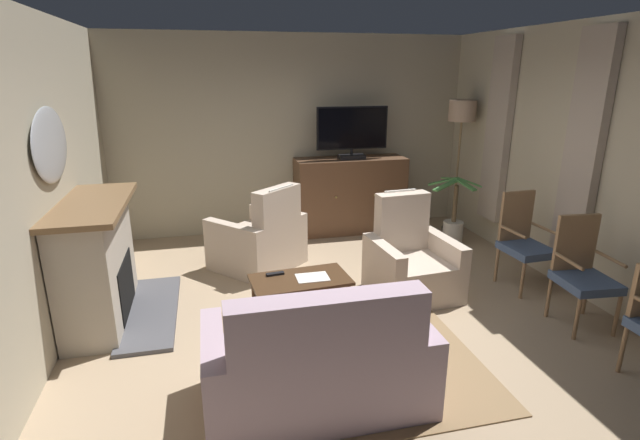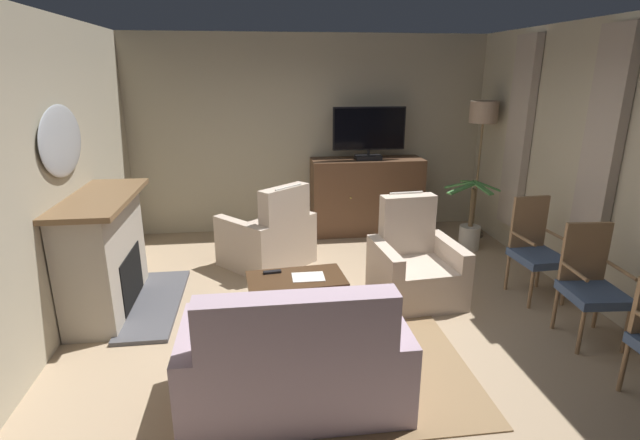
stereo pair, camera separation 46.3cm
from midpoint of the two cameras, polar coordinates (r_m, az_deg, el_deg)
ground_plane at (r=4.75m, az=5.78°, el=-12.11°), size 5.72×6.40×0.04m
wall_back at (r=7.09m, az=0.67°, el=10.05°), size 5.72×0.10×2.80m
wall_left at (r=4.42m, az=-28.73°, el=3.36°), size 0.10×6.40×2.80m
wall_right_with_window at (r=5.47m, az=34.06°, el=4.86°), size 0.10×6.40×2.80m
curtain_panel_near at (r=5.48m, az=32.55°, el=6.63°), size 0.10×0.44×2.36m
curtain_panel_far at (r=6.68m, az=24.46°, el=9.28°), size 0.10×0.44×2.36m
rug_central at (r=4.20m, az=4.93°, el=-15.97°), size 2.11×2.03×0.01m
fireplace at (r=5.07m, az=-21.67°, el=-4.05°), size 0.94×1.53×1.17m
wall_mirror_oval at (r=4.87m, az=-26.01°, el=8.44°), size 0.06×0.99×0.65m
tv_cabinet at (r=7.07m, az=7.39°, el=2.64°), size 1.60×0.57×1.10m
television at (r=6.84m, az=7.82°, el=10.33°), size 1.02×0.20×0.73m
coffee_table at (r=4.54m, az=0.07°, el=-7.55°), size 0.95×0.58×0.45m
tv_remote at (r=4.61m, az=-2.83°, el=-6.25°), size 0.17×0.07×0.02m
folded_newspaper at (r=4.52m, az=1.54°, el=-6.84°), size 0.30×0.22×0.01m
sofa_floral at (r=3.50m, az=0.99°, el=-17.09°), size 1.57×0.86×1.00m
armchair_near_window at (r=5.18m, az=13.71°, el=-5.57°), size 0.91×0.87×1.07m
armchair_angled_to_table at (r=5.88m, az=-3.84°, el=-2.31°), size 1.26×1.25×1.05m
side_chair_mid_row at (r=4.97m, az=31.88°, el=-6.35°), size 0.49×0.52×1.03m
side_chair_beside_plant at (r=5.60m, az=26.40°, el=-2.99°), size 0.46×0.52×1.05m
potted_plant_tall_palm_by_window at (r=6.78m, az=19.24°, el=-1.15°), size 0.78×0.83×0.94m
floor_lamp at (r=7.10m, az=20.59°, el=10.45°), size 0.38×0.38×1.91m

